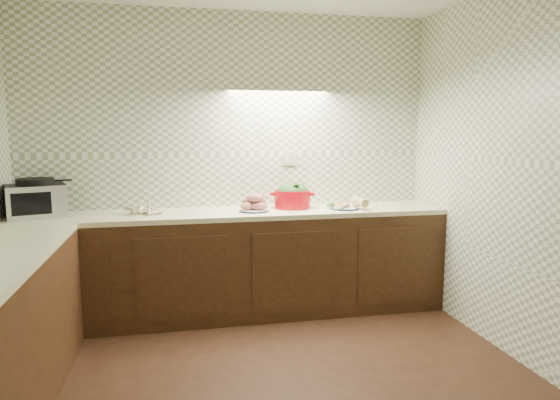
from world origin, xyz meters
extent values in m
cube|color=gray|center=(0.00, 1.78, 1.30)|extent=(3.60, 0.05, 2.60)
cube|color=gray|center=(0.00, -1.78, 1.30)|extent=(3.60, 0.05, 2.60)
cube|color=gray|center=(1.78, 0.00, 1.30)|extent=(0.05, 3.60, 2.60)
cube|color=#B9AF92|center=(0.55, 1.79, 1.32)|extent=(0.13, 0.01, 0.12)
cube|color=black|center=(0.00, 1.50, 0.43)|extent=(3.60, 0.60, 0.86)
cube|color=beige|center=(0.00, 1.50, 0.88)|extent=(3.60, 0.60, 0.04)
cube|color=black|center=(-1.56, 1.55, 1.03)|extent=(0.50, 0.43, 0.26)
cube|color=#B8B7BD|center=(-1.51, 1.40, 1.03)|extent=(0.41, 0.14, 0.26)
cube|color=black|center=(-1.51, 1.40, 1.03)|extent=(0.27, 0.09, 0.17)
cylinder|color=black|center=(-1.56, 1.55, 1.18)|extent=(0.35, 0.35, 0.05)
cone|color=beige|center=(-0.79, 1.46, 0.92)|extent=(0.16, 0.18, 0.04)
cone|color=beige|center=(-0.73, 1.55, 0.92)|extent=(0.10, 0.17, 0.04)
cone|color=beige|center=(-0.76, 1.45, 0.92)|extent=(0.04, 0.17, 0.04)
cone|color=beige|center=(-0.72, 1.48, 0.92)|extent=(0.16, 0.17, 0.04)
cone|color=beige|center=(-0.61, 1.46, 0.92)|extent=(0.05, 0.19, 0.04)
cone|color=beige|center=(-0.66, 1.48, 0.92)|extent=(0.11, 0.21, 0.04)
cone|color=beige|center=(-0.63, 1.47, 0.92)|extent=(0.12, 0.17, 0.04)
cone|color=beige|center=(-0.76, 1.58, 0.95)|extent=(0.15, 0.15, 0.04)
cone|color=beige|center=(-0.82, 1.55, 0.94)|extent=(0.11, 0.19, 0.04)
cone|color=beige|center=(-0.80, 1.55, 0.94)|extent=(0.13, 0.15, 0.04)
cone|color=beige|center=(-0.74, 1.54, 0.94)|extent=(0.16, 0.16, 0.04)
cylinder|color=#131C40|center=(0.16, 1.45, 0.91)|extent=(0.25, 0.25, 0.01)
cylinder|color=silver|center=(0.16, 1.45, 0.91)|extent=(0.24, 0.24, 0.02)
ellipsoid|color=#AE615C|center=(0.10, 1.44, 0.95)|extent=(0.15, 0.10, 0.06)
ellipsoid|color=#AE615C|center=(0.20, 1.42, 0.95)|extent=(0.15, 0.10, 0.06)
ellipsoid|color=#AE615C|center=(0.17, 1.50, 0.95)|extent=(0.15, 0.10, 0.06)
ellipsoid|color=#AE615C|center=(0.13, 1.49, 0.98)|extent=(0.15, 0.10, 0.06)
ellipsoid|color=#AE615C|center=(0.20, 1.48, 0.98)|extent=(0.15, 0.10, 0.06)
ellipsoid|color=#AE615C|center=(0.16, 1.44, 1.02)|extent=(0.15, 0.10, 0.06)
ellipsoid|color=#AE615C|center=(0.18, 1.47, 1.02)|extent=(0.15, 0.10, 0.06)
cylinder|color=black|center=(0.21, 1.62, 0.93)|extent=(0.16, 0.16, 0.06)
sphere|color=#7C294A|center=(0.19, 1.62, 0.98)|extent=(0.08, 0.08, 0.08)
sphere|color=beige|center=(0.24, 1.63, 0.97)|extent=(0.05, 0.05, 0.05)
cylinder|color=red|center=(0.52, 1.58, 0.98)|extent=(0.38, 0.38, 0.16)
cube|color=red|center=(0.35, 1.62, 1.02)|extent=(0.05, 0.08, 0.02)
cube|color=red|center=(0.69, 1.54, 1.02)|extent=(0.05, 0.08, 0.02)
ellipsoid|color=#245A25|center=(0.52, 1.58, 1.04)|extent=(0.28, 0.28, 0.16)
cylinder|color=#131C40|center=(0.95, 1.41, 0.91)|extent=(0.24, 0.24, 0.01)
cylinder|color=silver|center=(0.95, 1.41, 0.91)|extent=(0.23, 0.23, 0.02)
cone|color=orange|center=(0.94, 1.43, 0.93)|extent=(0.14, 0.08, 0.03)
cone|color=orange|center=(0.95, 1.43, 0.93)|extent=(0.11, 0.13, 0.03)
cone|color=orange|center=(0.92, 1.44, 0.93)|extent=(0.12, 0.11, 0.03)
cone|color=orange|center=(0.92, 1.45, 0.95)|extent=(0.13, 0.09, 0.03)
cylinder|color=beige|center=(0.92, 1.37, 0.93)|extent=(0.13, 0.14, 0.04)
cylinder|color=#458738|center=(0.84, 1.46, 0.93)|extent=(0.09, 0.10, 0.04)
camera|label=1|loc=(-0.48, -2.64, 1.59)|focal=32.00mm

